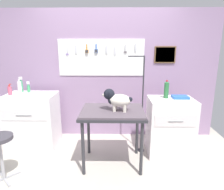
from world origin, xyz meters
name	(u,v)px	position (x,y,z in m)	size (l,w,h in m)	color
ground	(102,175)	(0.00, 0.00, -0.02)	(4.40, 4.00, 0.04)	#BBB3A5
rear_wall_panel	(106,75)	(0.00, 1.28, 1.16)	(4.00, 0.11, 2.30)	#9A7BA0
grooming_table	(113,116)	(0.13, 0.27, 0.73)	(0.88, 0.67, 0.82)	#2D2D33
grooming_arm	(142,109)	(0.59, 0.63, 0.72)	(0.30, 0.11, 1.54)	#2D2D33
dog	(117,99)	(0.19, 0.24, 0.98)	(0.41, 0.23, 0.30)	silver
counter_left	(33,120)	(-1.22, 0.79, 0.45)	(0.80, 0.58, 0.91)	white
cabinet_right	(170,126)	(1.03, 0.59, 0.45)	(0.68, 0.54, 0.89)	white
spray_bottle_short	(29,88)	(-1.30, 0.94, 0.98)	(0.05, 0.05, 0.19)	#3B9D5E
detangler_spray	(21,86)	(-1.42, 0.94, 1.02)	(0.06, 0.06, 0.26)	#43A06A
pump_bottle_white	(10,90)	(-1.52, 0.75, 0.98)	(0.06, 0.06, 0.18)	#D7536E
conditioner_bottle	(20,87)	(-1.42, 0.86, 1.01)	(0.07, 0.06, 0.24)	white
soda_bottle	(166,90)	(0.95, 0.65, 1.02)	(0.07, 0.07, 0.28)	#2A6D39
supply_tray	(180,97)	(1.17, 0.64, 0.91)	(0.24, 0.18, 0.04)	blue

